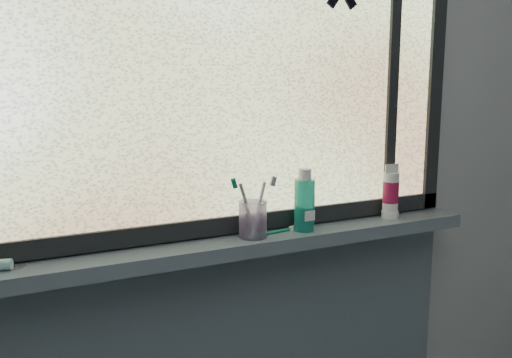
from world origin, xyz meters
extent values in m
cube|color=#9EA3A8|center=(0.00, 1.30, 1.25)|extent=(3.00, 0.01, 2.50)
cube|color=#4F5D69|center=(0.00, 1.23, 1.00)|extent=(1.62, 0.14, 0.04)
cube|color=silver|center=(0.00, 1.28, 1.53)|extent=(1.50, 0.01, 1.00)
cube|color=black|center=(0.00, 1.28, 1.05)|extent=(1.60, 0.03, 0.05)
cube|color=black|center=(0.78, 1.28, 1.53)|extent=(0.05, 0.03, 1.10)
cube|color=black|center=(0.60, 1.28, 1.53)|extent=(0.03, 0.03, 1.00)
cylinder|color=#B89ACC|center=(0.09, 1.22, 1.07)|extent=(0.10, 0.10, 0.10)
cylinder|color=teal|center=(0.26, 1.22, 1.11)|extent=(0.06, 0.06, 0.15)
cylinder|color=silver|center=(0.57, 1.23, 1.11)|extent=(0.05, 0.05, 0.12)
camera|label=1|loc=(-0.58, -0.16, 1.47)|focal=40.00mm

